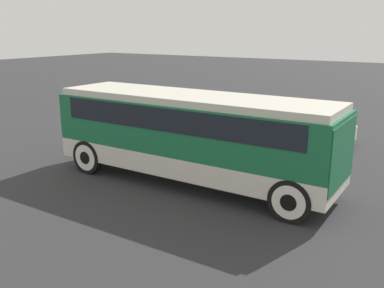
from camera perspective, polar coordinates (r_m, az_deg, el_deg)
ground_plane at (r=14.43m, az=0.00°, el=-5.13°), size 120.00×120.00×0.00m
tour_bus at (r=13.87m, az=0.33°, el=1.83°), size 9.60×2.65×2.97m
parked_car_near at (r=18.64m, az=6.87°, el=1.70°), size 4.13×1.95×1.41m
parked_car_mid at (r=20.09m, az=13.96°, el=2.19°), size 4.73×1.81×1.31m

